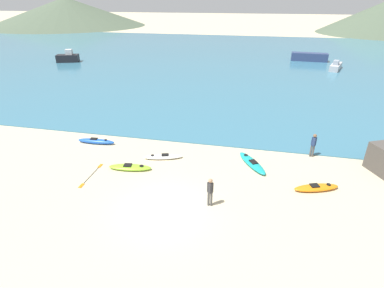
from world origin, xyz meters
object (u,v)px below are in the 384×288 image
Objects in this scene: kayak_on_sand_0 at (130,167)px; kayak_on_sand_1 at (252,163)px; kayak_on_sand_2 at (96,141)px; person_near_waterline at (313,144)px; moored_boat_2 at (336,66)px; moored_boat_1 at (309,57)px; person_near_foreground at (210,190)px; kayak_on_sand_4 at (163,157)px; loose_paddle at (91,175)px; kayak_on_sand_3 at (316,188)px; moored_boat_0 at (68,58)px.

kayak_on_sand_0 is 0.93× the size of kayak_on_sand_1.
person_near_waterline is at bearing 4.66° from kayak_on_sand_2.
moored_boat_1 is at bearing 115.79° from moored_boat_2.
person_near_foreground reaches higher than kayak_on_sand_0.
kayak_on_sand_0 reaches higher than kayak_on_sand_4.
kayak_on_sand_4 is 0.59× the size of moored_boat_2.
loose_paddle is at bearing -113.61° from moored_boat_1.
person_near_foreground reaches higher than kayak_on_sand_4.
kayak_on_sand_2 is 1.07× the size of kayak_on_sand_3.
moored_boat_1 is (4.55, 39.79, 0.58)m from kayak_on_sand_3.
loose_paddle is at bearing -158.19° from person_near_waterline.
moored_boat_0 is 40.80m from moored_boat_1.
kayak_on_sand_1 is at bearing 19.46° from loose_paddle.
kayak_on_sand_1 is at bearing 66.94° from person_near_foreground.
kayak_on_sand_3 is 4.24m from person_near_waterline.
kayak_on_sand_2 reaches higher than kayak_on_sand_0.
loose_paddle is at bearing -121.06° from moored_boat_2.
kayak_on_sand_1 is at bearing 3.87° from kayak_on_sand_4.
kayak_on_sand_3 is 34.37m from moored_boat_2.
person_near_waterline reaches higher than moored_boat_1.
kayak_on_sand_3 is 0.46× the size of moored_boat_1.
moored_boat_2 reaches higher than kayak_on_sand_3.
person_near_foreground is at bearing -24.83° from kayak_on_sand_0.
moored_boat_2 is at bearing 77.27° from kayak_on_sand_3.
person_near_waterline reaches higher than kayak_on_sand_4.
kayak_on_sand_1 is 4.26m from kayak_on_sand_3.
person_near_waterline is at bearing -96.84° from moored_boat_1.
kayak_on_sand_3 is 6.41m from person_near_foreground.
person_near_foreground is 9.13m from person_near_waterline.
moored_boat_1 is at bearing 68.27° from kayak_on_sand_0.
loose_paddle is (-7.67, 1.37, -0.94)m from person_near_foreground.
kayak_on_sand_2 is at bearing -126.78° from moored_boat_2.
kayak_on_sand_1 is 33.39m from moored_boat_2.
loose_paddle is (21.72, -31.67, -0.76)m from moored_boat_0.
person_near_waterline reaches higher than moored_boat_2.
kayak_on_sand_1 is 1.09× the size of loose_paddle.
moored_boat_0 is (-29.39, 33.05, -0.18)m from person_near_foreground.
moored_boat_2 is (13.33, 36.23, -0.40)m from person_near_foreground.
kayak_on_sand_3 is at bearing -93.78° from person_near_waterline.
moored_boat_0 is at bearing 139.19° from kayak_on_sand_3.
person_near_foreground is 0.60× the size of loose_paddle.
moored_boat_0 is 0.83× the size of moored_boat_2.
kayak_on_sand_3 reaches higher than loose_paddle.
moored_boat_0 is at bearing 143.52° from person_near_waterline.
kayak_on_sand_3 reaches higher than kayak_on_sand_4.
kayak_on_sand_0 is at bearing -52.01° from moored_boat_0.
loose_paddle is (-2.07, -1.22, -0.13)m from kayak_on_sand_0.
kayak_on_sand_0 is at bearing -36.89° from kayak_on_sand_2.
kayak_on_sand_2 reaches higher than kayak_on_sand_4.
loose_paddle is at bearing 169.84° from person_near_foreground.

